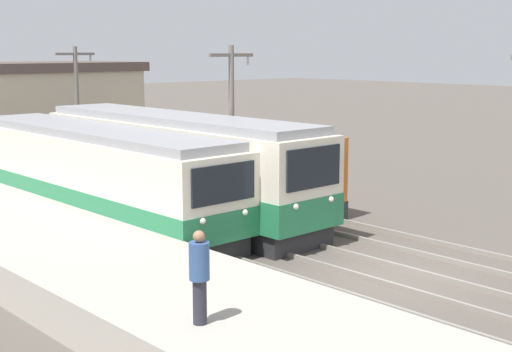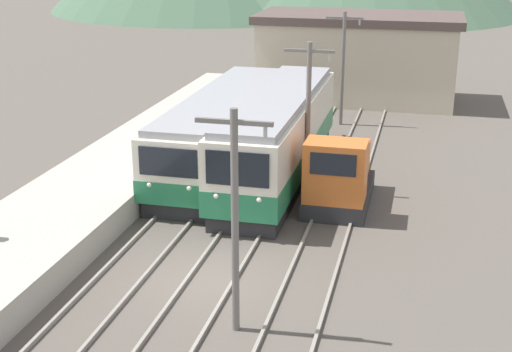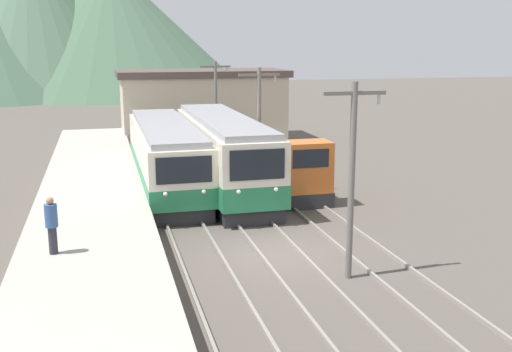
# 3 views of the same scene
# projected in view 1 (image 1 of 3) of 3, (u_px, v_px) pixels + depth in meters

# --- Properties ---
(ground_plane) EXTENTS (200.00, 200.00, 0.00)m
(ground_plane) POSITION_uv_depth(u_px,v_px,m) (390.00, 279.00, 19.04)
(ground_plane) COLOR #564F47
(platform_left) EXTENTS (4.50, 54.00, 1.04)m
(platform_left) POSITION_uv_depth(u_px,v_px,m) (208.00, 320.00, 14.76)
(platform_left) COLOR #ADA599
(platform_left) RESTS_ON ground
(track_left) EXTENTS (1.54, 60.00, 0.14)m
(track_left) POSITION_uv_depth(u_px,v_px,m) (325.00, 299.00, 17.28)
(track_left) COLOR gray
(track_left) RESTS_ON ground
(track_center) EXTENTS (1.54, 60.00, 0.14)m
(track_center) POSITION_uv_depth(u_px,v_px,m) (394.00, 275.00, 19.16)
(track_center) COLOR gray
(track_center) RESTS_ON ground
(track_right) EXTENTS (1.54, 60.00, 0.14)m
(track_right) POSITION_uv_depth(u_px,v_px,m) (455.00, 254.00, 21.17)
(track_right) COLOR gray
(track_right) RESTS_ON ground
(commuter_train_left) EXTENTS (2.84, 13.90, 3.43)m
(commuter_train_left) POSITION_uv_depth(u_px,v_px,m) (95.00, 180.00, 24.71)
(commuter_train_left) COLOR #28282B
(commuter_train_left) RESTS_ON ground
(commuter_train_center) EXTENTS (2.84, 13.78, 3.76)m
(commuter_train_center) POSITION_uv_depth(u_px,v_px,m) (175.00, 170.00, 25.96)
(commuter_train_center) COLOR #28282B
(commuter_train_center) RESTS_ON ground
(shunting_locomotive) EXTENTS (2.40, 4.70, 3.00)m
(shunting_locomotive) POSITION_uv_depth(u_px,v_px,m) (284.00, 184.00, 26.16)
(shunting_locomotive) COLOR #28282B
(shunting_locomotive) RESTS_ON ground
(catenary_mast_mid) EXTENTS (2.00, 0.20, 6.22)m
(catenary_mast_mid) POSITION_uv_depth(u_px,v_px,m) (232.00, 124.00, 25.64)
(catenary_mast_mid) COLOR slate
(catenary_mast_mid) RESTS_ON ground
(catenary_mast_far) EXTENTS (2.00, 0.20, 6.22)m
(catenary_mast_far) POSITION_uv_depth(u_px,v_px,m) (78.00, 106.00, 33.66)
(catenary_mast_far) COLOR slate
(catenary_mast_far) RESTS_ON ground
(person_on_platform) EXTENTS (0.38, 0.38, 1.78)m
(person_on_platform) POSITION_uv_depth(u_px,v_px,m) (199.00, 273.00, 13.03)
(person_on_platform) COLOR #282833
(person_on_platform) RESTS_ON platform_left
(station_building) EXTENTS (12.60, 6.30, 5.39)m
(station_building) POSITION_uv_depth(u_px,v_px,m) (21.00, 112.00, 38.56)
(station_building) COLOR beige
(station_building) RESTS_ON ground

